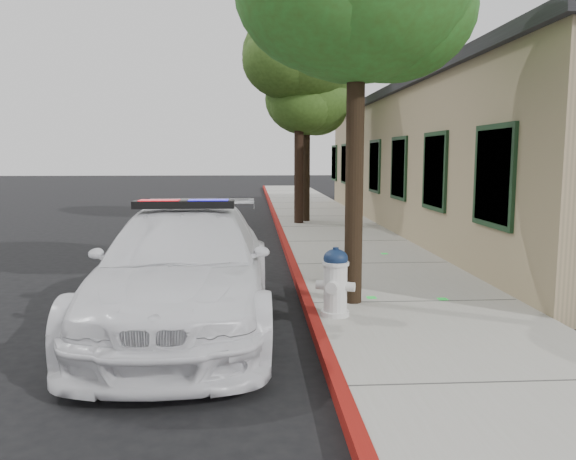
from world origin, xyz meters
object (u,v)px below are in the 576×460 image
(police_car, at_px, (186,268))
(street_tree_mid, at_px, (299,60))
(fire_hydrant, at_px, (335,282))
(clapboard_building, at_px, (495,161))
(street_tree_far, at_px, (308,103))

(police_car, bearing_deg, street_tree_mid, 77.16)
(fire_hydrant, bearing_deg, street_tree_mid, 108.80)
(clapboard_building, bearing_deg, street_tree_mid, 170.39)
(street_tree_mid, bearing_deg, clapboard_building, -9.61)
(clapboard_building, relative_size, street_tree_far, 4.11)
(street_tree_far, bearing_deg, fire_hydrant, -93.65)
(police_car, xyz_separation_m, street_tree_far, (2.70, 10.99, 3.17))
(police_car, height_order, street_tree_mid, street_tree_mid)
(clapboard_building, xyz_separation_m, police_car, (-8.34, -9.49, -1.33))
(clapboard_building, bearing_deg, police_car, -131.29)
(fire_hydrant, distance_m, street_tree_mid, 11.65)
(clapboard_building, relative_size, fire_hydrant, 22.56)
(street_tree_far, bearing_deg, street_tree_mid, -123.85)
(fire_hydrant, xyz_separation_m, street_tree_mid, (0.39, 10.69, 4.61))
(clapboard_building, distance_m, police_car, 12.70)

